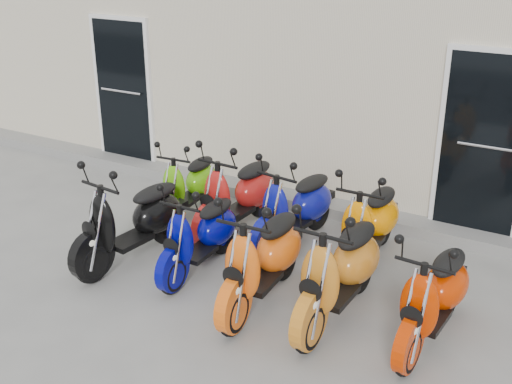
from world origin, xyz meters
TOP-DOWN VIEW (x-y plane):
  - ground at (0.00, 0.00)m, footprint 80.00×80.00m
  - building at (0.00, 5.20)m, footprint 14.00×6.00m
  - front_step at (0.00, 2.02)m, footprint 14.00×0.40m
  - door_left at (-3.20, 2.17)m, footprint 1.07×0.08m
  - scooter_front_black at (-1.09, -0.27)m, footprint 0.84×1.79m
  - scooter_front_blue at (-0.30, -0.10)m, footprint 0.57×1.53m
  - scooter_front_orange_a at (0.60, -0.34)m, footprint 0.70×1.75m
  - scooter_front_orange_b at (1.36, -0.21)m, footprint 0.71×1.80m
  - scooter_front_red at (2.24, -0.15)m, footprint 0.71×1.65m
  - scooter_back_green at (-1.26, 1.06)m, footprint 0.65×1.52m
  - scooter_back_red at (-0.46, 0.95)m, footprint 0.73×1.75m
  - scooter_back_blue at (0.31, 0.98)m, footprint 0.83×1.71m
  - scooter_back_yellow at (1.23, 0.98)m, footprint 0.61×1.65m

SIDE VIEW (x-z plane):
  - ground at x=0.00m, z-range 0.00..0.00m
  - front_step at x=0.00m, z-range 0.00..0.15m
  - scooter_back_green at x=-1.26m, z-range 0.00..1.09m
  - scooter_front_blue at x=-0.30m, z-range 0.00..1.13m
  - scooter_front_red at x=2.24m, z-range 0.00..1.19m
  - scooter_back_blue at x=0.31m, z-range 0.00..1.21m
  - scooter_back_yellow at x=1.23m, z-range 0.00..1.22m
  - scooter_back_red at x=-0.46m, z-range 0.00..1.26m
  - scooter_front_orange_a at x=0.60m, z-range 0.00..1.27m
  - scooter_front_black at x=-1.09m, z-range 0.00..1.28m
  - scooter_front_orange_b at x=1.36m, z-range 0.00..1.31m
  - door_left at x=-3.20m, z-range 0.15..2.37m
  - building at x=0.00m, z-range 0.00..3.20m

